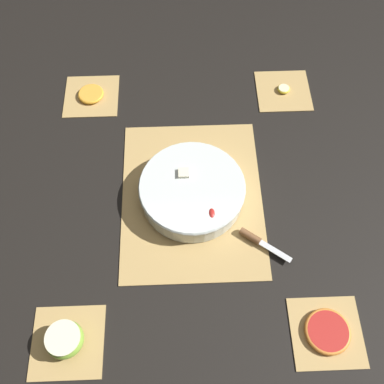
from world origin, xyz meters
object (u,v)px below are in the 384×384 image
(paring_knife, at_px, (253,238))
(orange_slice_whole, at_px, (91,94))
(grapefruit_slice, at_px, (328,331))
(fruit_salad_bowl, at_px, (192,190))
(apple_half, at_px, (65,339))
(banana_coin_single, at_px, (284,89))

(paring_knife, xyz_separation_m, orange_slice_whole, (-0.47, -0.43, -0.00))
(grapefruit_slice, bearing_deg, orange_slice_whole, -140.99)
(fruit_salad_bowl, distance_m, apple_half, 0.45)
(orange_slice_whole, bearing_deg, paring_knife, 41.98)
(banana_coin_single, bearing_deg, grapefruit_slice, 0.00)
(orange_slice_whole, relative_size, banana_coin_single, 2.03)
(orange_slice_whole, bearing_deg, fruit_salad_bowl, 39.09)
(paring_knife, relative_size, grapefruit_slice, 1.20)
(orange_slice_whole, height_order, banana_coin_single, orange_slice_whole)
(fruit_salad_bowl, relative_size, apple_half, 3.25)
(apple_half, relative_size, grapefruit_slice, 0.80)
(apple_half, height_order, orange_slice_whole, apple_half)
(paring_knife, height_order, grapefruit_slice, paring_knife)
(banana_coin_single, height_order, grapefruit_slice, grapefruit_slice)
(paring_knife, height_order, banana_coin_single, paring_knife)
(grapefruit_slice, bearing_deg, banana_coin_single, -180.00)
(apple_half, xyz_separation_m, grapefruit_slice, (0.00, 0.57, -0.02))
(paring_knife, bearing_deg, apple_half, -62.06)
(apple_half, relative_size, orange_slice_whole, 1.09)
(banana_coin_single, distance_m, grapefruit_slice, 0.70)
(fruit_salad_bowl, distance_m, grapefruit_slice, 0.45)
(apple_half, bearing_deg, grapefruit_slice, 90.00)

